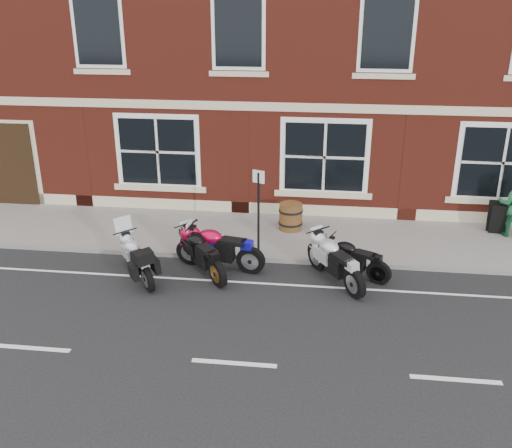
# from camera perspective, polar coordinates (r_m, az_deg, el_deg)

# --- Properties ---
(ground) EXTENTS (80.00, 80.00, 0.00)m
(ground) POSITION_cam_1_polar(r_m,az_deg,el_deg) (13.44, -0.18, -6.32)
(ground) COLOR black
(ground) RESTS_ON ground
(sidewalk) EXTENTS (30.00, 3.00, 0.12)m
(sidewalk) POSITION_cam_1_polar(r_m,az_deg,el_deg) (16.11, 1.16, -1.10)
(sidewalk) COLOR slate
(sidewalk) RESTS_ON ground
(kerb) EXTENTS (30.00, 0.16, 0.12)m
(kerb) POSITION_cam_1_polar(r_m,az_deg,el_deg) (14.67, 0.52, -3.50)
(kerb) COLOR slate
(kerb) RESTS_ON ground
(pub_building) EXTENTS (24.00, 12.00, 12.00)m
(pub_building) POSITION_cam_1_polar(r_m,az_deg,el_deg) (22.30, 3.42, 20.98)
(pub_building) COLOR maroon
(pub_building) RESTS_ON ground
(moto_touring_silver) EXTENTS (1.32, 1.78, 1.38)m
(moto_touring_silver) POSITION_cam_1_polar(r_m,az_deg,el_deg) (13.95, -11.75, -3.13)
(moto_touring_silver) COLOR black
(moto_touring_silver) RESTS_ON ground
(moto_sport_red) EXTENTS (2.31, 0.60, 1.04)m
(moto_sport_red) POSITION_cam_1_polar(r_m,az_deg,el_deg) (14.12, -3.77, -2.20)
(moto_sport_red) COLOR black
(moto_sport_red) RESTS_ON ground
(moto_sport_black) EXTENTS (1.52, 1.86, 1.02)m
(moto_sport_black) POSITION_cam_1_polar(r_m,az_deg,el_deg) (13.92, -5.37, -2.69)
(moto_sport_black) COLOR black
(moto_sport_black) RESTS_ON ground
(moto_sport_silver) EXTENTS (1.37, 2.02, 1.04)m
(moto_sport_silver) POSITION_cam_1_polar(r_m,az_deg,el_deg) (13.57, 7.97, -3.46)
(moto_sport_silver) COLOR black
(moto_sport_silver) RESTS_ON ground
(moto_naked_black) EXTENTS (1.79, 1.02, 0.88)m
(moto_naked_black) POSITION_cam_1_polar(r_m,az_deg,el_deg) (13.94, 9.59, -3.24)
(moto_naked_black) COLOR black
(moto_naked_black) RESTS_ON ground
(a_board_sign) EXTENTS (0.58, 0.43, 0.89)m
(a_board_sign) POSITION_cam_1_polar(r_m,az_deg,el_deg) (17.32, 23.13, 0.55)
(a_board_sign) COLOR black
(a_board_sign) RESTS_ON sidewalk
(barrel_planter) EXTENTS (0.69, 0.69, 0.77)m
(barrel_planter) POSITION_cam_1_polar(r_m,az_deg,el_deg) (16.24, 3.48, 0.75)
(barrel_planter) COLOR #4C2A14
(barrel_planter) RESTS_ON sidewalk
(parking_sign) EXTENTS (0.31, 0.14, 2.27)m
(parking_sign) POSITION_cam_1_polar(r_m,az_deg,el_deg) (14.27, 0.25, 1.70)
(parking_sign) COLOR black
(parking_sign) RESTS_ON sidewalk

